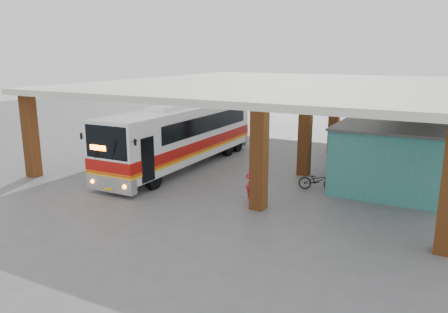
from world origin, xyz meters
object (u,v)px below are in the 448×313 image
object	(u,v)px
coach_bus	(182,135)
red_chair	(357,159)
motorcycle	(318,180)
pedestrian	(251,183)

from	to	relation	value
coach_bus	red_chair	distance (m)	10.18
motorcycle	pedestrian	size ratio (longest dim) A/B	1.18
coach_bus	pedestrian	world-z (taller)	coach_bus
pedestrian	red_chair	xyz separation A→B (m)	(2.90, 8.30, -0.35)
coach_bus	pedestrian	bearing A→B (deg)	-31.01
motorcycle	red_chair	world-z (taller)	motorcycle
coach_bus	red_chair	size ratio (longest dim) A/B	14.29
coach_bus	motorcycle	xyz separation A→B (m)	(8.15, -0.72, -1.35)
pedestrian	motorcycle	bearing A→B (deg)	-128.08
pedestrian	coach_bus	bearing A→B (deg)	-28.14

